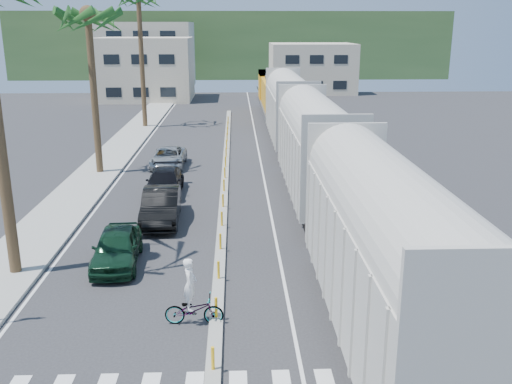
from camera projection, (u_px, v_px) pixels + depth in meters
The scene contains 14 objects.
ground at pixel (214, 354), 16.99m from camera, with size 140.00×140.00×0.00m, color #28282B.
sidewalk at pixel (107, 162), 40.65m from camera, with size 3.00×90.00×0.15m, color gray.
rails at pixel (291, 152), 44.02m from camera, with size 1.56×100.00×0.06m.
median at pixel (225, 179), 36.11m from camera, with size 0.45×60.00×0.85m.
lane_markings at pixel (196, 162), 40.90m from camera, with size 9.42×90.00×0.01m.
freight_train at pixel (303, 132), 36.37m from camera, with size 3.00×60.94×5.85m.
palm_trees at pixel (93, 3), 35.46m from camera, with size 3.50×37.20×13.75m.
buildings at pixel (187, 62), 84.29m from camera, with size 38.00×27.00×10.00m.
hillside at pixel (231, 44), 111.25m from camera, with size 80.00×20.00×12.00m, color #385628.
car_lead at pixel (117, 247), 23.18m from camera, with size 2.05×4.55×1.52m, color #10301D.
car_second at pixel (161, 206), 28.27m from camera, with size 1.97×5.10×1.66m, color black.
car_third at pixel (164, 182), 32.96m from camera, with size 2.06×4.97×1.44m, color black.
car_rear at pixel (169, 157), 39.45m from camera, with size 2.26×4.81×1.33m, color #A8ABAD.
cyclist at pixel (193, 303), 18.53m from camera, with size 0.83×1.97×2.31m.
Camera 1 is at (0.69, -14.99, 9.40)m, focal length 40.00 mm.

